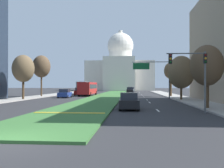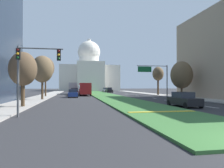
{
  "view_description": "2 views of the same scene",
  "coord_description": "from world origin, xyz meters",
  "px_view_note": "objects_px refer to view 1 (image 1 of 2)",
  "views": [
    {
      "loc": [
        4.98,
        -9.71,
        2.39
      ],
      "look_at": [
        0.83,
        42.33,
        2.58
      ],
      "focal_mm": 39.99,
      "sensor_mm": 36.0,
      "label": 1
    },
    {
      "loc": [
        -7.04,
        -6.17,
        2.26
      ],
      "look_at": [
        2.28,
        45.77,
        2.79
      ],
      "focal_mm": 33.24,
      "sensor_mm": 36.0,
      "label": 2
    }
  ],
  "objects_px": {
    "street_tree_right_mid": "(181,72)",
    "box_truck_delivery": "(83,88)",
    "street_tree_left_far": "(41,67)",
    "sedan_lead_stopped": "(129,101)",
    "capitol_building": "(120,70)",
    "street_tree_left_mid": "(23,69)",
    "sedan_midblock": "(65,94)",
    "city_bus": "(88,88)",
    "traffic_light_near_right": "(195,68)",
    "sedan_very_far": "(131,90)",
    "sedan_far_horizon": "(130,90)",
    "street_tree_right_near": "(207,66)",
    "street_tree_right_far": "(171,71)",
    "sedan_distant": "(80,92)",
    "overhead_guide_sign": "(155,71)"
  },
  "relations": [
    {
      "from": "street_tree_right_mid",
      "to": "box_truck_delivery",
      "type": "bearing_deg",
      "value": 130.33
    },
    {
      "from": "street_tree_left_far",
      "to": "sedan_lead_stopped",
      "type": "bearing_deg",
      "value": -53.6
    },
    {
      "from": "capitol_building",
      "to": "sedan_lead_stopped",
      "type": "xyz_separation_m",
      "value": [
        4.69,
        -83.75,
        -7.94
      ]
    },
    {
      "from": "street_tree_left_mid",
      "to": "street_tree_right_mid",
      "type": "distance_m",
      "value": 24.84
    },
    {
      "from": "sedan_midblock",
      "to": "city_bus",
      "type": "distance_m",
      "value": 9.41
    },
    {
      "from": "traffic_light_near_right",
      "to": "sedan_lead_stopped",
      "type": "bearing_deg",
      "value": 151.41
    },
    {
      "from": "sedan_midblock",
      "to": "sedan_very_far",
      "type": "relative_size",
      "value": 0.95
    },
    {
      "from": "street_tree_right_mid",
      "to": "capitol_building",
      "type": "bearing_deg",
      "value": 100.38
    },
    {
      "from": "sedan_far_horizon",
      "to": "street_tree_right_mid",
      "type": "bearing_deg",
      "value": -76.19
    },
    {
      "from": "street_tree_left_mid",
      "to": "box_truck_delivery",
      "type": "height_order",
      "value": "street_tree_left_mid"
    },
    {
      "from": "street_tree_right_near",
      "to": "street_tree_left_far",
      "type": "distance_m",
      "value": 34.67
    },
    {
      "from": "traffic_light_near_right",
      "to": "sedan_midblock",
      "type": "distance_m",
      "value": 30.01
    },
    {
      "from": "street_tree_left_mid",
      "to": "street_tree_right_mid",
      "type": "xyz_separation_m",
      "value": [
        24.8,
        1.11,
        -0.61
      ]
    },
    {
      "from": "street_tree_right_far",
      "to": "sedan_midblock",
      "type": "height_order",
      "value": "street_tree_right_far"
    },
    {
      "from": "capitol_building",
      "to": "sedan_very_far",
      "type": "bearing_deg",
      "value": -78.0
    },
    {
      "from": "street_tree_left_far",
      "to": "sedan_lead_stopped",
      "type": "xyz_separation_m",
      "value": [
        17.77,
        -24.1,
        -5.29
      ]
    },
    {
      "from": "street_tree_left_far",
      "to": "street_tree_right_far",
      "type": "distance_m",
      "value": 26.0
    },
    {
      "from": "traffic_light_near_right",
      "to": "sedan_distant",
      "type": "relative_size",
      "value": 1.25
    },
    {
      "from": "sedan_far_horizon",
      "to": "box_truck_delivery",
      "type": "bearing_deg",
      "value": -140.22
    },
    {
      "from": "street_tree_right_mid",
      "to": "box_truck_delivery",
      "type": "height_order",
      "value": "street_tree_right_mid"
    },
    {
      "from": "street_tree_right_mid",
      "to": "sedan_far_horizon",
      "type": "xyz_separation_m",
      "value": [
        -8.26,
        33.61,
        -3.52
      ]
    },
    {
      "from": "street_tree_right_mid",
      "to": "city_bus",
      "type": "distance_m",
      "value": 23.1
    },
    {
      "from": "traffic_light_near_right",
      "to": "box_truck_delivery",
      "type": "distance_m",
      "value": 45.31
    },
    {
      "from": "sedan_midblock",
      "to": "city_bus",
      "type": "bearing_deg",
      "value": 72.91
    },
    {
      "from": "overhead_guide_sign",
      "to": "street_tree_right_mid",
      "type": "height_order",
      "value": "street_tree_right_mid"
    },
    {
      "from": "overhead_guide_sign",
      "to": "sedan_far_horizon",
      "type": "xyz_separation_m",
      "value": [
        -4.52,
        30.19,
        -3.86
      ]
    },
    {
      "from": "sedan_lead_stopped",
      "to": "box_truck_delivery",
      "type": "relative_size",
      "value": 0.71
    },
    {
      "from": "box_truck_delivery",
      "to": "street_tree_right_mid",
      "type": "bearing_deg",
      "value": -49.67
    },
    {
      "from": "street_tree_right_mid",
      "to": "sedan_very_far",
      "type": "relative_size",
      "value": 1.56
    },
    {
      "from": "street_tree_right_far",
      "to": "sedan_midblock",
      "type": "bearing_deg",
      "value": -164.97
    },
    {
      "from": "traffic_light_near_right",
      "to": "city_bus",
      "type": "distance_m",
      "value": 36.28
    },
    {
      "from": "street_tree_left_mid",
      "to": "box_truck_delivery",
      "type": "distance_m",
      "value": 25.48
    },
    {
      "from": "sedan_very_far",
      "to": "box_truck_delivery",
      "type": "height_order",
      "value": "box_truck_delivery"
    },
    {
      "from": "street_tree_right_mid",
      "to": "sedan_distant",
      "type": "relative_size",
      "value": 1.66
    },
    {
      "from": "traffic_light_near_right",
      "to": "street_tree_right_mid",
      "type": "bearing_deg",
      "value": 82.55
    },
    {
      "from": "street_tree_left_mid",
      "to": "street_tree_left_far",
      "type": "relative_size",
      "value": 0.86
    },
    {
      "from": "sedan_lead_stopped",
      "to": "sedan_distant",
      "type": "height_order",
      "value": "sedan_distant"
    },
    {
      "from": "sedan_very_far",
      "to": "city_bus",
      "type": "distance_m",
      "value": 32.36
    },
    {
      "from": "overhead_guide_sign",
      "to": "street_tree_right_mid",
      "type": "relative_size",
      "value": 0.94
    },
    {
      "from": "sedan_midblock",
      "to": "sedan_distant",
      "type": "distance_m",
      "value": 11.63
    },
    {
      "from": "sedan_lead_stopped",
      "to": "city_bus",
      "type": "distance_m",
      "value": 31.39
    },
    {
      "from": "sedan_lead_stopped",
      "to": "sedan_far_horizon",
      "type": "xyz_separation_m",
      "value": [
        -0.33,
        48.47,
        0.06
      ]
    },
    {
      "from": "sedan_far_horizon",
      "to": "sedan_lead_stopped",
      "type": "bearing_deg",
      "value": -89.6
    },
    {
      "from": "street_tree_right_far",
      "to": "overhead_guide_sign",
      "type": "bearing_deg",
      "value": -115.7
    },
    {
      "from": "street_tree_right_far",
      "to": "sedan_very_far",
      "type": "distance_m",
      "value": 35.59
    },
    {
      "from": "sedan_lead_stopped",
      "to": "street_tree_left_far",
      "type": "bearing_deg",
      "value": 126.4
    },
    {
      "from": "overhead_guide_sign",
      "to": "box_truck_delivery",
      "type": "relative_size",
      "value": 1.02
    },
    {
      "from": "street_tree_right_mid",
      "to": "sedan_lead_stopped",
      "type": "relative_size",
      "value": 1.53
    },
    {
      "from": "traffic_light_near_right",
      "to": "street_tree_right_far",
      "type": "height_order",
      "value": "street_tree_right_far"
    },
    {
      "from": "overhead_guide_sign",
      "to": "street_tree_right_near",
      "type": "height_order",
      "value": "overhead_guide_sign"
    }
  ]
}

